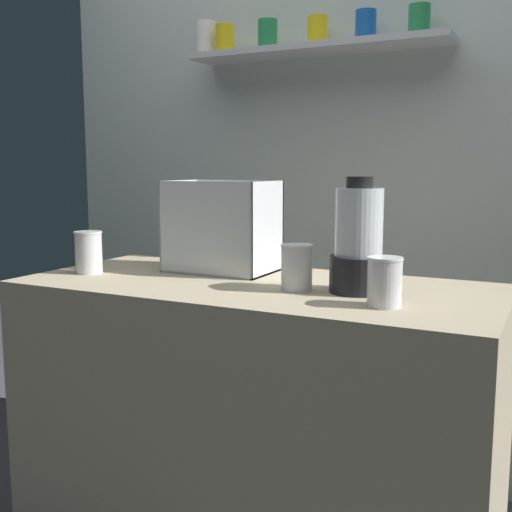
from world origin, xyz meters
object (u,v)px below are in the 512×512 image
carrot_display_bin (221,242)px  blender_pitcher (359,244)px  juice_cup_pomegranate_middle (385,284)px  juice_cup_beet_far_left (89,255)px  juice_cup_carrot_left (297,269)px

carrot_display_bin → blender_pitcher: blender_pitcher is taller
blender_pitcher → juice_cup_pomegranate_middle: blender_pitcher is taller
juice_cup_beet_far_left → juice_cup_carrot_left: bearing=3.3°
juice_cup_beet_far_left → juice_cup_pomegranate_middle: juice_cup_beet_far_left is taller
blender_pitcher → juice_cup_beet_far_left: (-0.87, -0.09, -0.08)m
blender_pitcher → juice_cup_beet_far_left: blender_pitcher is taller
blender_pitcher → juice_cup_beet_far_left: size_ratio=2.32×
juice_cup_beet_far_left → juice_cup_pomegranate_middle: bearing=-3.1°
carrot_display_bin → juice_cup_pomegranate_middle: carrot_display_bin is taller
juice_cup_beet_far_left → juice_cup_pomegranate_middle: (0.98, -0.05, -0.00)m
carrot_display_bin → blender_pitcher: 0.53m
carrot_display_bin → juice_cup_beet_far_left: (-0.36, -0.23, -0.04)m
juice_cup_beet_far_left → carrot_display_bin: bearing=32.2°
juice_cup_carrot_left → blender_pitcher: bearing=16.6°
carrot_display_bin → juice_cup_beet_far_left: carrot_display_bin is taller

